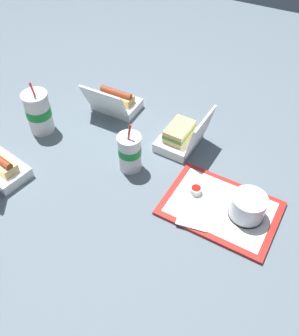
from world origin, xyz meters
TOP-DOWN VIEW (x-y plane):
  - ground_plane at (0.00, 0.00)m, footprint 3.20×3.20m
  - food_tray at (0.28, -0.02)m, footprint 0.38×0.28m
  - cake_container at (0.36, -0.01)m, footprint 0.11×0.11m
  - ketchup_cup at (0.18, -0.00)m, footprint 0.04×0.04m
  - napkin_stack at (0.22, -0.09)m, footprint 0.11×0.11m
  - plastic_fork at (0.28, 0.06)m, footprint 0.11×0.02m
  - clamshell_sandwich_left at (0.04, 0.20)m, footprint 0.18×0.18m
  - clamshell_hotdog_back at (-0.30, 0.28)m, footprint 0.19×0.18m
  - soda_cup_right at (-0.08, 0.01)m, footprint 0.09×0.09m
  - soda_cup_corner at (-0.50, 0.03)m, footprint 0.10×0.10m

SIDE VIEW (x-z plane):
  - ground_plane at x=0.00m, z-range 0.00..0.00m
  - food_tray at x=0.28m, z-range 0.00..0.01m
  - napkin_stack at x=0.22m, z-range 0.01..0.02m
  - plastic_fork at x=0.28m, z-range 0.01..0.02m
  - ketchup_cup at x=0.18m, z-range 0.01..0.04m
  - clamshell_hotdog_back at x=-0.30m, z-range -0.04..0.12m
  - clamshell_sandwich_left at x=0.04m, z-range -0.04..0.13m
  - cake_container at x=0.36m, z-range 0.01..0.09m
  - soda_cup_right at x=-0.08m, z-range -0.03..0.18m
  - soda_cup_corner at x=-0.50m, z-range -0.03..0.20m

